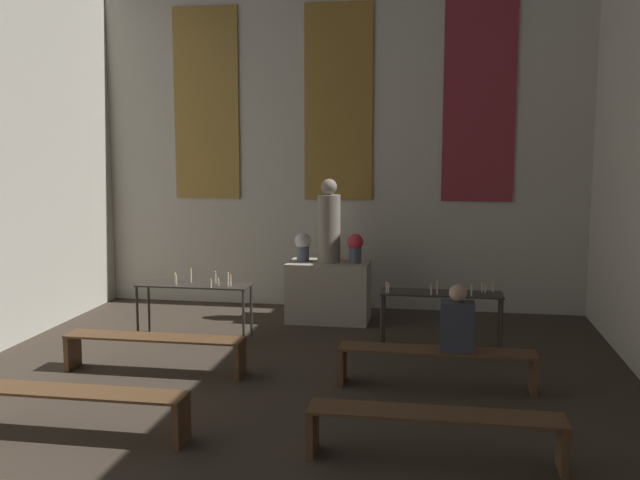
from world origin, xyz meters
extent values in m
cube|color=beige|center=(0.00, 11.31, 2.77)|extent=(8.07, 0.12, 5.54)
cube|color=olive|center=(-2.19, 11.23, 3.33)|extent=(1.10, 0.03, 3.10)
cube|color=olive|center=(0.00, 11.23, 3.33)|extent=(1.10, 0.03, 3.10)
cube|color=maroon|center=(2.19, 11.23, 3.33)|extent=(1.10, 0.03, 3.10)
cube|color=#ADA38E|center=(0.00, 10.28, 0.45)|extent=(1.22, 0.74, 0.90)
cylinder|color=gray|center=(0.00, 10.28, 1.41)|extent=(0.34, 0.34, 1.01)
sphere|color=gray|center=(0.00, 10.28, 2.03)|extent=(0.24, 0.24, 0.24)
cylinder|color=#4C5666|center=(-0.40, 10.28, 1.02)|extent=(0.19, 0.19, 0.23)
sphere|color=silver|center=(-0.40, 10.28, 1.22)|extent=(0.24, 0.24, 0.24)
cylinder|color=#4C5666|center=(0.40, 10.28, 1.02)|extent=(0.19, 0.19, 0.23)
sphere|color=#DB3342|center=(0.40, 10.28, 1.22)|extent=(0.24, 0.24, 0.24)
cube|color=#332D28|center=(-1.68, 9.01, 0.74)|extent=(1.56, 0.45, 0.02)
cylinder|color=#332D28|center=(-2.43, 8.81, 0.37)|extent=(0.04, 0.04, 0.73)
cylinder|color=#332D28|center=(-0.92, 8.81, 0.37)|extent=(0.04, 0.04, 0.73)
cylinder|color=#332D28|center=(-2.43, 9.21, 0.37)|extent=(0.04, 0.04, 0.73)
cylinder|color=#332D28|center=(-0.92, 9.21, 0.37)|extent=(0.04, 0.04, 0.73)
cylinder|color=silver|center=(-1.37, 8.82, 0.80)|extent=(0.02, 0.02, 0.10)
sphere|color=#F9CC4C|center=(-1.37, 8.82, 0.86)|extent=(0.02, 0.02, 0.02)
cylinder|color=silver|center=(-1.40, 9.13, 0.83)|extent=(0.02, 0.02, 0.15)
sphere|color=#F9CC4C|center=(-1.40, 9.13, 0.91)|extent=(0.02, 0.02, 0.02)
cylinder|color=silver|center=(-1.16, 8.92, 0.84)|extent=(0.02, 0.02, 0.17)
sphere|color=#F9CC4C|center=(-1.16, 8.92, 0.94)|extent=(0.02, 0.02, 0.02)
cylinder|color=silver|center=(-1.30, 8.94, 0.80)|extent=(0.02, 0.02, 0.09)
sphere|color=#F9CC4C|center=(-1.30, 8.94, 0.85)|extent=(0.02, 0.02, 0.02)
cylinder|color=silver|center=(-1.89, 8.91, 0.81)|extent=(0.02, 0.02, 0.12)
sphere|color=#F9CC4C|center=(-1.89, 8.91, 0.89)|extent=(0.02, 0.02, 0.02)
cylinder|color=silver|center=(-1.76, 9.13, 0.84)|extent=(0.02, 0.02, 0.18)
sphere|color=#F9CC4C|center=(-1.76, 9.13, 0.94)|extent=(0.02, 0.02, 0.02)
cylinder|color=silver|center=(-1.14, 8.95, 0.82)|extent=(0.02, 0.02, 0.14)
sphere|color=#F9CC4C|center=(-1.14, 8.95, 0.91)|extent=(0.02, 0.02, 0.02)
cylinder|color=silver|center=(-1.97, 9.07, 0.81)|extent=(0.02, 0.02, 0.12)
sphere|color=#F9CC4C|center=(-1.97, 9.07, 0.88)|extent=(0.02, 0.02, 0.02)
cube|color=#332D28|center=(1.68, 9.01, 0.74)|extent=(1.56, 0.45, 0.02)
cylinder|color=#332D28|center=(0.92, 8.81, 0.37)|extent=(0.04, 0.04, 0.73)
cylinder|color=#332D28|center=(2.43, 8.81, 0.37)|extent=(0.04, 0.04, 0.73)
cylinder|color=#332D28|center=(0.92, 9.21, 0.37)|extent=(0.04, 0.04, 0.73)
cylinder|color=#332D28|center=(2.43, 9.21, 0.37)|extent=(0.04, 0.04, 0.73)
cylinder|color=silver|center=(2.23, 9.09, 0.80)|extent=(0.02, 0.02, 0.09)
sphere|color=#F9CC4C|center=(2.23, 9.09, 0.86)|extent=(0.02, 0.02, 0.02)
cylinder|color=silver|center=(2.20, 9.12, 0.81)|extent=(0.02, 0.02, 0.12)
sphere|color=#F9CC4C|center=(2.20, 9.12, 0.88)|extent=(0.02, 0.02, 0.02)
cylinder|color=silver|center=(0.98, 8.87, 0.81)|extent=(0.02, 0.02, 0.12)
sphere|color=#F9CC4C|center=(0.98, 8.87, 0.88)|extent=(0.02, 0.02, 0.02)
cylinder|color=silver|center=(1.00, 8.87, 0.81)|extent=(0.02, 0.02, 0.12)
sphere|color=#F9CC4C|center=(1.00, 8.87, 0.88)|extent=(0.02, 0.02, 0.02)
cylinder|color=silver|center=(1.54, 8.86, 0.81)|extent=(0.02, 0.02, 0.12)
sphere|color=#F9CC4C|center=(1.54, 8.86, 0.88)|extent=(0.02, 0.02, 0.02)
cylinder|color=silver|center=(1.62, 8.89, 0.83)|extent=(0.02, 0.02, 0.16)
sphere|color=#F9CC4C|center=(1.62, 8.89, 0.92)|extent=(0.02, 0.02, 0.02)
cylinder|color=silver|center=(2.33, 9.15, 0.81)|extent=(0.02, 0.02, 0.12)
sphere|color=#F9CC4C|center=(2.33, 9.15, 0.88)|extent=(0.02, 0.02, 0.02)
cylinder|color=silver|center=(2.05, 8.86, 0.82)|extent=(0.02, 0.02, 0.14)
sphere|color=#F9CC4C|center=(2.05, 8.86, 0.90)|extent=(0.02, 0.02, 0.02)
cube|color=brown|center=(-1.63, 5.60, 0.42)|extent=(2.13, 0.36, 0.03)
cube|color=brown|center=(-0.59, 5.60, 0.20)|extent=(0.06, 0.32, 0.41)
cube|color=brown|center=(1.63, 5.60, 0.42)|extent=(2.13, 0.36, 0.03)
cube|color=brown|center=(0.59, 5.60, 0.20)|extent=(0.06, 0.32, 0.41)
cube|color=brown|center=(2.66, 5.60, 0.20)|extent=(0.06, 0.32, 0.41)
cube|color=brown|center=(-1.63, 7.48, 0.42)|extent=(2.13, 0.36, 0.03)
cube|color=brown|center=(-2.66, 7.48, 0.20)|extent=(0.06, 0.32, 0.41)
cube|color=brown|center=(-0.59, 7.48, 0.20)|extent=(0.06, 0.32, 0.41)
cube|color=brown|center=(1.63, 7.48, 0.42)|extent=(2.13, 0.36, 0.03)
cube|color=brown|center=(0.59, 7.48, 0.20)|extent=(0.06, 0.32, 0.41)
cube|color=brown|center=(2.66, 7.48, 0.20)|extent=(0.06, 0.32, 0.41)
cube|color=#383D47|center=(1.84, 7.48, 0.70)|extent=(0.36, 0.24, 0.54)
sphere|color=tan|center=(1.84, 7.48, 1.07)|extent=(0.19, 0.19, 0.19)
camera|label=1|loc=(1.63, -0.17, 2.64)|focal=40.00mm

